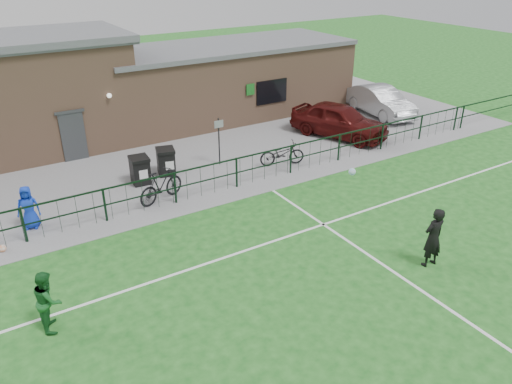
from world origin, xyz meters
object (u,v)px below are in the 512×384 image
outfield_player (48,300)px  bicycle_e (282,154)px  spectator_child (28,207)px  wheelie_bin_left (140,171)px  bicycle_d (161,186)px  sign_post (219,141)px  ball_ground (3,248)px  car_maroon (339,120)px  car_silver (380,101)px  wheelie_bin_right (166,162)px

outfield_player → bicycle_e: bearing=-52.5°
spectator_child → wheelie_bin_left: bearing=38.3°
bicycle_d → spectator_child: (-4.33, 0.43, 0.14)m
sign_post → wheelie_bin_left: bearing=-179.1°
wheelie_bin_left → ball_ground: wheelie_bin_left is taller
car_maroon → spectator_child: 14.25m
car_silver → spectator_child: car_silver is taller
bicycle_d → car_maroon: bearing=-98.9°
outfield_player → wheelie_bin_right: bearing=-29.6°
wheelie_bin_right → car_maroon: bearing=13.1°
bicycle_d → ball_ground: bicycle_d is taller
bicycle_e → car_silver: bearing=-52.4°
car_silver → bicycle_d: (-14.02, -3.45, -0.16)m
sign_post → bicycle_e: bearing=-33.8°
bicycle_e → ball_ground: (-10.89, -1.07, -0.40)m
spectator_child → bicycle_d: bearing=14.0°
wheelie_bin_left → bicycle_d: (0.12, -1.85, 0.10)m
wheelie_bin_right → car_silver: size_ratio=0.22×
wheelie_bin_left → bicycle_e: bicycle_e is taller
wheelie_bin_left → spectator_child: 4.46m
wheelie_bin_left → outfield_player: 8.15m
wheelie_bin_left → ball_ground: 5.80m
car_silver → bicycle_e: car_silver is taller
car_silver → spectator_child: 18.60m
wheelie_bin_right → ball_ground: (-6.42, -2.74, -0.40)m
sign_post → bicycle_d: sign_post is taller
spectator_child → outfield_player: size_ratio=0.93×
wheelie_bin_left → spectator_child: bearing=-156.3°
outfield_player → sign_post: bearing=-40.0°
outfield_player → car_silver: bearing=-55.8°
wheelie_bin_right → bicycle_e: (4.47, -1.67, 0.00)m
sign_post → bicycle_d: 3.88m
bicycle_e → wheelie_bin_right: bearing=87.6°
wheelie_bin_left → ball_ground: size_ratio=4.34×
wheelie_bin_right → bicycle_d: bearing=-102.3°
wheelie_bin_left → bicycle_d: size_ratio=0.50×
wheelie_bin_right → spectator_child: size_ratio=0.68×
bicycle_e → outfield_player: outfield_player is taller
car_silver → bicycle_d: bearing=-159.2°
wheelie_bin_left → ball_ground: (-5.24, -2.46, -0.40)m
wheelie_bin_left → wheelie_bin_right: (1.18, 0.27, 0.00)m
bicycle_d → car_silver: bearing=-96.1°
sign_post → ball_ground: bearing=-163.9°
sign_post → bicycle_e: (2.17, -1.45, -0.50)m
outfield_player → spectator_child: bearing=5.7°
wheelie_bin_right → bicycle_d: size_ratio=0.51×
wheelie_bin_right → sign_post: bearing=8.9°
bicycle_d → sign_post: bearing=-80.4°
outfield_player → wheelie_bin_left: bearing=-24.5°
spectator_child → ball_ground: bearing=-114.4°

